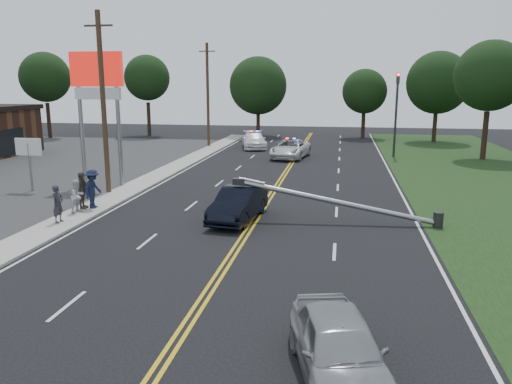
% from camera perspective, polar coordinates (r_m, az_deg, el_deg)
% --- Properties ---
extents(ground, '(120.00, 120.00, 0.00)m').
position_cam_1_polar(ground, '(15.79, -5.09, -10.77)').
color(ground, black).
rests_on(ground, ground).
extents(sidewalk, '(1.80, 70.00, 0.12)m').
position_cam_1_polar(sidewalk, '(27.63, -16.76, -1.02)').
color(sidewalk, '#A6A196').
rests_on(sidewalk, ground).
extents(centerline_yellow, '(0.36, 80.00, 0.00)m').
position_cam_1_polar(centerline_yellow, '(25.10, 0.71, -1.92)').
color(centerline_yellow, gold).
rests_on(centerline_yellow, ground).
extents(pylon_sign, '(3.20, 0.35, 8.00)m').
position_cam_1_polar(pylon_sign, '(31.47, -17.67, 11.41)').
color(pylon_sign, gray).
rests_on(pylon_sign, ground).
extents(small_sign, '(1.60, 0.14, 3.10)m').
position_cam_1_polar(small_sign, '(31.77, -24.53, 4.24)').
color(small_sign, gray).
rests_on(small_sign, ground).
extents(traffic_signal, '(0.28, 0.41, 7.05)m').
position_cam_1_polar(traffic_signal, '(44.30, 15.75, 9.29)').
color(traffic_signal, '#2D2D30').
rests_on(traffic_signal, ground).
extents(fallen_streetlight, '(9.36, 0.44, 1.91)m').
position_cam_1_polar(fallen_streetlight, '(22.65, 10.43, -1.33)').
color(fallen_streetlight, '#2D2D30').
rests_on(fallen_streetlight, ground).
extents(utility_pole_mid, '(1.60, 0.28, 10.00)m').
position_cam_1_polar(utility_pole_mid, '(29.12, -17.06, 9.62)').
color(utility_pole_mid, '#382619').
rests_on(utility_pole_mid, ground).
extents(utility_pole_far, '(1.60, 0.28, 10.00)m').
position_cam_1_polar(utility_pole_far, '(49.77, -5.53, 10.98)').
color(utility_pole_far, '#382619').
rests_on(utility_pole_far, ground).
extents(tree_4, '(5.62, 5.62, 9.70)m').
position_cam_1_polar(tree_4, '(62.90, -22.97, 11.98)').
color(tree_4, black).
rests_on(tree_4, ground).
extents(tree_5, '(5.34, 5.34, 9.51)m').
position_cam_1_polar(tree_5, '(61.84, -12.35, 12.61)').
color(tree_5, black).
rests_on(tree_5, ground).
extents(tree_6, '(6.76, 6.76, 9.31)m').
position_cam_1_polar(tree_6, '(59.99, 0.25, 12.05)').
color(tree_6, black).
rests_on(tree_6, ground).
extents(tree_7, '(5.04, 5.04, 7.83)m').
position_cam_1_polar(tree_7, '(59.17, 12.31, 11.16)').
color(tree_7, black).
rests_on(tree_7, ground).
extents(tree_8, '(6.55, 6.55, 9.54)m').
position_cam_1_polar(tree_8, '(57.16, 20.08, 11.64)').
color(tree_8, black).
rests_on(tree_8, ground).
extents(tree_9, '(5.67, 5.67, 9.62)m').
position_cam_1_polar(tree_9, '(45.41, 25.22, 11.90)').
color(tree_9, black).
rests_on(tree_9, ground).
extents(crashed_sedan, '(2.13, 4.75, 1.51)m').
position_cam_1_polar(crashed_sedan, '(22.91, -2.04, -1.39)').
color(crashed_sedan, black).
rests_on(crashed_sedan, ground).
extents(waiting_sedan, '(2.72, 4.62, 1.48)m').
position_cam_1_polar(waiting_sedan, '(11.10, 9.51, -17.20)').
color(waiting_sedan, '#989BA0').
rests_on(waiting_sedan, ground).
extents(emergency_a, '(3.33, 5.86, 1.54)m').
position_cam_1_polar(emergency_a, '(42.44, 3.96, 4.95)').
color(emergency_a, silver).
rests_on(emergency_a, ground).
extents(emergency_b, '(3.39, 5.71, 1.55)m').
position_cam_1_polar(emergency_b, '(48.76, -0.22, 5.94)').
color(emergency_b, white).
rests_on(emergency_b, ground).
extents(bystander_a, '(0.45, 0.65, 1.68)m').
position_cam_1_polar(bystander_a, '(23.77, -21.71, -1.26)').
color(bystander_a, '#2A2931').
rests_on(bystander_a, sidewalk).
extents(bystander_b, '(0.77, 0.90, 1.60)m').
position_cam_1_polar(bystander_b, '(25.28, -19.72, -0.43)').
color(bystander_b, silver).
rests_on(bystander_b, sidewalk).
extents(bystander_c, '(0.79, 1.29, 1.94)m').
position_cam_1_polar(bystander_c, '(25.91, -18.14, 0.36)').
color(bystander_c, '#171F3A').
rests_on(bystander_c, sidewalk).
extents(bystander_d, '(0.48, 1.09, 1.85)m').
position_cam_1_polar(bystander_d, '(25.95, -19.29, 0.19)').
color(bystander_d, '#564C45').
rests_on(bystander_d, sidewalk).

